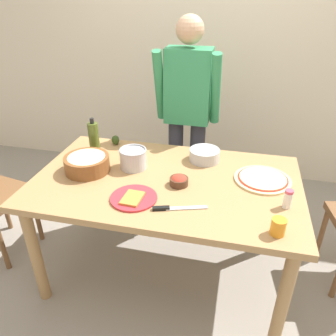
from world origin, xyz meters
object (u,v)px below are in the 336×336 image
object	(u,v)px
pizza_raw_on_board	(263,179)
steel_pot	(133,158)
popcorn_bowl	(87,162)
avocado	(115,140)
dining_table	(166,192)
plate_with_slice	(133,198)
small_sauce_bowl	(179,181)
cup_orange	(278,227)
person_cook	(187,110)
mixing_bowl_steel	(204,155)
salt_shaker	(288,199)
olive_oil_bottle	(94,138)
chef_knife	(173,208)

from	to	relation	value
pizza_raw_on_board	steel_pot	size ratio (longest dim) A/B	1.95
popcorn_bowl	avocado	world-z (taller)	popcorn_bowl
dining_table	popcorn_bowl	bearing A→B (deg)	-178.59
plate_with_slice	small_sauce_bowl	size ratio (longest dim) A/B	2.36
plate_with_slice	cup_orange	size ratio (longest dim) A/B	3.06
person_cook	mixing_bowl_steel	xyz separation A→B (m)	(0.20, -0.46, -0.14)
person_cook	salt_shaker	xyz separation A→B (m)	(0.70, -0.89, -0.13)
olive_oil_bottle	avocado	bearing A→B (deg)	61.36
popcorn_bowl	chef_knife	distance (m)	0.67
dining_table	mixing_bowl_steel	world-z (taller)	mixing_bowl_steel
steel_pot	mixing_bowl_steel	bearing A→B (deg)	24.87
mixing_bowl_steel	olive_oil_bottle	world-z (taller)	olive_oil_bottle
olive_oil_bottle	avocado	world-z (taller)	olive_oil_bottle
salt_shaker	pizza_raw_on_board	bearing A→B (deg)	114.92
avocado	salt_shaker	bearing A→B (deg)	-24.53
pizza_raw_on_board	chef_knife	bearing A→B (deg)	-138.71
small_sauce_bowl	steel_pot	size ratio (longest dim) A/B	0.63
plate_with_slice	mixing_bowl_steel	world-z (taller)	mixing_bowl_steel
pizza_raw_on_board	plate_with_slice	distance (m)	0.78
steel_pot	chef_knife	world-z (taller)	steel_pot
small_sauce_bowl	olive_oil_bottle	xyz separation A→B (m)	(-0.65, 0.28, 0.08)
plate_with_slice	mixing_bowl_steel	bearing A→B (deg)	59.63
cup_orange	chef_knife	world-z (taller)	cup_orange
pizza_raw_on_board	olive_oil_bottle	xyz separation A→B (m)	(-1.13, 0.12, 0.10)
cup_orange	salt_shaker	xyz separation A→B (m)	(0.06, 0.23, 0.01)
person_cook	chef_knife	size ratio (longest dim) A/B	5.70
pizza_raw_on_board	salt_shaker	distance (m)	0.28
salt_shaker	avocado	distance (m)	1.28
plate_with_slice	olive_oil_bottle	bearing A→B (deg)	132.34
dining_table	olive_oil_bottle	xyz separation A→B (m)	(-0.56, 0.23, 0.20)
mixing_bowl_steel	salt_shaker	distance (m)	0.65
dining_table	cup_orange	xyz separation A→B (m)	(0.63, -0.37, 0.13)
olive_oil_bottle	chef_knife	size ratio (longest dim) A/B	0.90
small_sauce_bowl	plate_with_slice	bearing A→B (deg)	-136.49
chef_knife	person_cook	bearing A→B (deg)	96.33
popcorn_bowl	mixing_bowl_steel	xyz separation A→B (m)	(0.70, 0.31, -0.02)
dining_table	plate_with_slice	distance (m)	0.29
mixing_bowl_steel	steel_pot	size ratio (longest dim) A/B	1.15
plate_with_slice	small_sauce_bowl	world-z (taller)	small_sauce_bowl
steel_pot	cup_orange	distance (m)	0.98
dining_table	pizza_raw_on_board	xyz separation A→B (m)	(0.57, 0.12, 0.10)
dining_table	chef_knife	xyz separation A→B (m)	(0.11, -0.29, 0.10)
steel_pot	avocado	xyz separation A→B (m)	(-0.24, 0.30, -0.03)
salt_shaker	avocado	xyz separation A→B (m)	(-1.16, 0.53, -0.02)
popcorn_bowl	avocado	size ratio (longest dim) A/B	4.00
olive_oil_bottle	steel_pot	size ratio (longest dim) A/B	1.48
dining_table	olive_oil_bottle	bearing A→B (deg)	157.41
salt_shaker	cup_orange	bearing A→B (deg)	-104.35
person_cook	cup_orange	xyz separation A→B (m)	(0.64, -1.12, -0.14)
chef_knife	olive_oil_bottle	bearing A→B (deg)	142.05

